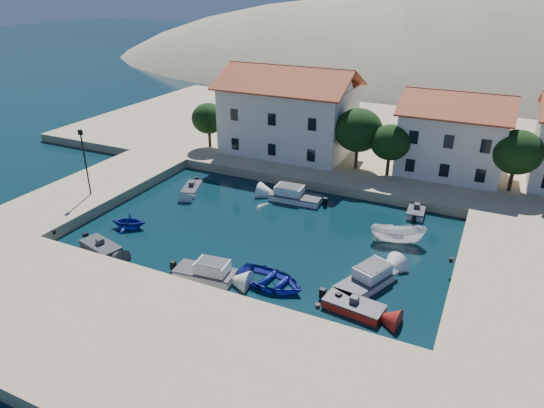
{
  "coord_description": "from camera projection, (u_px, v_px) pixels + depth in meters",
  "views": [
    {
      "loc": [
        15.96,
        -22.3,
        19.32
      ],
      "look_at": [
        -0.19,
        11.42,
        2.0
      ],
      "focal_mm": 32.0,
      "sensor_mm": 36.0,
      "label": 1
    }
  ],
  "objects": [
    {
      "name": "bollards",
      "position": [
        264.0,
        263.0,
        34.21
      ],
      "size": [
        29.36,
        9.56,
        0.3
      ],
      "color": "black",
      "rests_on": "ground"
    },
    {
      "name": "hills",
      "position": [
        512.0,
        148.0,
        135.53
      ],
      "size": [
        254.0,
        176.0,
        99.0
      ],
      "color": "gray",
      "rests_on": "ground"
    },
    {
      "name": "quay_west",
      "position": [
        95.0,
        189.0,
        48.05
      ],
      "size": [
        8.0,
        20.0,
        1.0
      ],
      "primitive_type": "cube",
      "color": "tan",
      "rests_on": "ground"
    },
    {
      "name": "boat_east",
      "position": [
        397.0,
        243.0,
        39.19
      ],
      "size": [
        4.69,
        2.77,
        1.7
      ],
      "primitive_type": "imported",
      "rotation": [
        0.0,
        0.0,
        1.84
      ],
      "color": "white",
      "rests_on": "ground"
    },
    {
      "name": "quay_east",
      "position": [
        540.0,
        288.0,
        32.56
      ],
      "size": [
        11.0,
        20.0,
        1.0
      ],
      "primitive_type": "cube",
      "color": "tan",
      "rests_on": "ground"
    },
    {
      "name": "rowboat_south",
      "position": [
        270.0,
        284.0,
        33.84
      ],
      "size": [
        5.6,
        4.36,
        1.06
      ],
      "primitive_type": "imported",
      "rotation": [
        0.0,
        0.0,
        1.43
      ],
      "color": "navy",
      "rests_on": "ground"
    },
    {
      "name": "building_left",
      "position": [
        289.0,
        109.0,
        55.4
      ],
      "size": [
        14.7,
        9.45,
        9.7
      ],
      "color": "silver",
      "rests_on": "quay_north"
    },
    {
      "name": "ground",
      "position": [
        201.0,
        296.0,
        32.63
      ],
      "size": [
        400.0,
        400.0,
        0.0
      ],
      "primitive_type": "plane",
      "color": "black",
      "rests_on": "ground"
    },
    {
      "name": "cabin_cruiser_east",
      "position": [
        366.0,
        281.0,
        33.4
      ],
      "size": [
        3.7,
        5.3,
        1.6
      ],
      "rotation": [
        0.0,
        0.0,
        1.18
      ],
      "color": "white",
      "rests_on": "ground"
    },
    {
      "name": "rowboat_west",
      "position": [
        130.0,
        228.0,
        41.58
      ],
      "size": [
        3.62,
        3.36,
        1.56
      ],
      "primitive_type": "imported",
      "rotation": [
        0.0,
        0.0,
        -1.25
      ],
      "color": "navy",
      "rests_on": "ground"
    },
    {
      "name": "quay_north",
      "position": [
        376.0,
        140.0,
        62.73
      ],
      "size": [
        80.0,
        36.0,
        1.0
      ],
      "primitive_type": "cube",
      "color": "tan",
      "rests_on": "ground"
    },
    {
      "name": "quay_south",
      "position": [
        143.0,
        345.0,
        27.51
      ],
      "size": [
        52.0,
        12.0,
        1.0
      ],
      "primitive_type": "cube",
      "color": "tan",
      "rests_on": "ground"
    },
    {
      "name": "lamppost",
      "position": [
        84.0,
        156.0,
        44.04
      ],
      "size": [
        0.35,
        0.25,
        6.22
      ],
      "color": "black",
      "rests_on": "quay_west"
    },
    {
      "name": "motorboat_white_ne",
      "position": [
        416.0,
        211.0,
        43.86
      ],
      "size": [
        1.7,
        3.25,
        1.25
      ],
      "rotation": [
        0.0,
        0.0,
        1.64
      ],
      "color": "white",
      "rests_on": "ground"
    },
    {
      "name": "motorboat_white_west",
      "position": [
        192.0,
        189.0,
        48.53
      ],
      "size": [
        2.5,
        3.63,
        1.25
      ],
      "rotation": [
        0.0,
        0.0,
        -1.23
      ],
      "color": "white",
      "rests_on": "ground"
    },
    {
      "name": "motorboat_grey_sw",
      "position": [
        101.0,
        247.0,
        37.93
      ],
      "size": [
        3.96,
        2.5,
        1.25
      ],
      "rotation": [
        0.0,
        0.0,
        -0.25
      ],
      "color": "#35363B",
      "rests_on": "ground"
    },
    {
      "name": "motorboat_red_se",
      "position": [
        354.0,
        306.0,
        31.06
      ],
      "size": [
        4.03,
        2.18,
        1.25
      ],
      "rotation": [
        0.0,
        0.0,
        -0.12
      ],
      "color": "maroon",
      "rests_on": "ground"
    },
    {
      "name": "trees",
      "position": [
        372.0,
        135.0,
        49.65
      ],
      "size": [
        37.3,
        5.3,
        6.45
      ],
      "color": "#382314",
      "rests_on": "quay_north"
    },
    {
      "name": "cabin_cruiser_south",
      "position": [
        205.0,
        272.0,
        34.41
      ],
      "size": [
        4.55,
        2.33,
        1.6
      ],
      "rotation": [
        0.0,
        0.0,
        0.11
      ],
      "color": "white",
      "rests_on": "ground"
    },
    {
      "name": "cabin_cruiser_north",
      "position": [
        296.0,
        196.0,
        46.46
      ],
      "size": [
        5.09,
        2.34,
        1.6
      ],
      "rotation": [
        0.0,
        0.0,
        3.19
      ],
      "color": "white",
      "rests_on": "ground"
    },
    {
      "name": "building_mid",
      "position": [
        454.0,
        132.0,
        49.46
      ],
      "size": [
        10.5,
        8.4,
        8.3
      ],
      "color": "silver",
      "rests_on": "quay_north"
    }
  ]
}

